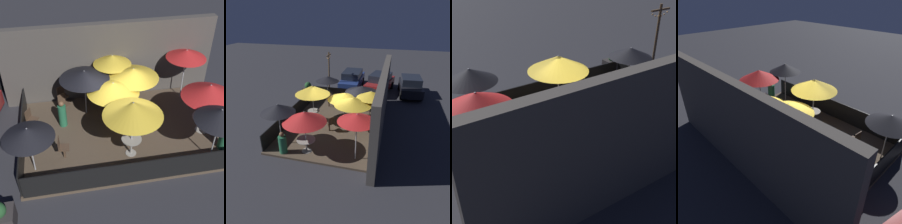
% 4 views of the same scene
% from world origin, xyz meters
% --- Properties ---
extents(ground_plane, '(60.00, 60.00, 0.00)m').
position_xyz_m(ground_plane, '(0.00, 0.00, 0.00)').
color(ground_plane, '#2D2D33').
extents(patio_deck, '(8.16, 5.49, 0.12)m').
position_xyz_m(patio_deck, '(0.00, 0.00, 0.06)').
color(patio_deck, brown).
rests_on(patio_deck, ground_plane).
extents(building_wall, '(9.76, 0.36, 3.73)m').
position_xyz_m(building_wall, '(0.00, 2.98, 1.86)').
color(building_wall, '#4C4742').
rests_on(building_wall, ground_plane).
extents(fence_front, '(7.96, 0.05, 0.95)m').
position_xyz_m(fence_front, '(0.00, -2.70, 0.59)').
color(fence_front, black).
rests_on(fence_front, patio_deck).
extents(fence_side_left, '(0.05, 5.29, 0.95)m').
position_xyz_m(fence_side_left, '(-4.03, 0.00, 0.59)').
color(fence_side_left, black).
rests_on(fence_side_left, patio_deck).
extents(patio_umbrella_0, '(2.19, 2.19, 2.44)m').
position_xyz_m(patio_umbrella_0, '(0.06, -1.31, 2.28)').
color(patio_umbrella_0, '#B2B2B7').
rests_on(patio_umbrella_0, patio_deck).
extents(patio_umbrella_1, '(2.18, 2.18, 2.27)m').
position_xyz_m(patio_umbrella_1, '(3.32, -0.52, 2.11)').
color(patio_umbrella_1, '#B2B2B7').
rests_on(patio_umbrella_1, patio_deck).
extents(patio_umbrella_2, '(1.82, 1.82, 2.00)m').
position_xyz_m(patio_umbrella_2, '(-3.60, -1.49, 1.92)').
color(patio_umbrella_2, '#B2B2B7').
rests_on(patio_umbrella_2, patio_deck).
extents(patio_umbrella_3, '(1.81, 1.81, 2.34)m').
position_xyz_m(patio_umbrella_3, '(2.97, -2.12, 2.22)').
color(patio_umbrella_3, '#B2B2B7').
rests_on(patio_umbrella_3, patio_deck).
extents(patio_umbrella_4, '(1.81, 1.81, 2.47)m').
position_xyz_m(patio_umbrella_4, '(3.32, 2.05, 2.39)').
color(patio_umbrella_4, '#B2B2B7').
rests_on(patio_umbrella_4, patio_deck).
extents(patio_umbrella_5, '(2.19, 2.19, 2.18)m').
position_xyz_m(patio_umbrella_5, '(0.74, 1.39, 2.08)').
color(patio_umbrella_5, '#B2B2B7').
rests_on(patio_umbrella_5, patio_deck).
extents(patio_umbrella_6, '(2.16, 2.16, 2.03)m').
position_xyz_m(patio_umbrella_6, '(-0.27, 0.67, 1.94)').
color(patio_umbrella_6, '#B2B2B7').
rests_on(patio_umbrella_6, patio_deck).
extents(patio_umbrella_7, '(2.13, 2.13, 2.19)m').
position_xyz_m(patio_umbrella_7, '(-1.33, 1.56, 2.12)').
color(patio_umbrella_7, '#B2B2B7').
rests_on(patio_umbrella_7, patio_deck).
extents(patio_umbrella_8, '(1.70, 1.70, 2.40)m').
position_xyz_m(patio_umbrella_8, '(0.00, 2.30, 2.30)').
color(patio_umbrella_8, '#B2B2B7').
rests_on(patio_umbrella_8, patio_deck).
extents(dining_table_0, '(0.76, 0.76, 0.76)m').
position_xyz_m(dining_table_0, '(0.06, -1.31, 0.72)').
color(dining_table_0, '#9E998E').
rests_on(dining_table_0, patio_deck).
extents(dining_table_1, '(0.96, 0.96, 0.71)m').
position_xyz_m(dining_table_1, '(3.32, -0.52, 0.69)').
color(dining_table_1, '#9E998E').
rests_on(dining_table_1, patio_deck).
extents(patio_chair_0, '(0.55, 0.55, 0.95)m').
position_xyz_m(patio_chair_0, '(-2.33, 2.41, 0.64)').
color(patio_chair_0, '#4C3828').
rests_on(patio_chair_0, patio_deck).
extents(patio_chair_1, '(0.56, 0.56, 0.94)m').
position_xyz_m(patio_chair_1, '(-2.32, 1.79, 0.64)').
color(patio_chair_1, '#4C3828').
rests_on(patio_chair_1, patio_deck).
extents(patio_chair_2, '(0.55, 0.55, 0.96)m').
position_xyz_m(patio_chair_2, '(-3.71, 0.90, 0.65)').
color(patio_chair_2, '#4C3828').
rests_on(patio_chair_2, patio_deck).
extents(patio_chair_3, '(0.56, 0.56, 0.95)m').
position_xyz_m(patio_chair_3, '(1.05, 0.07, 0.64)').
color(patio_chair_3, '#4C3828').
rests_on(patio_chair_3, patio_deck).
extents(patio_chair_4, '(0.44, 0.44, 0.96)m').
position_xyz_m(patio_chair_4, '(-2.54, -1.04, 0.65)').
color(patio_chair_4, '#4C3828').
rests_on(patio_chair_4, patio_deck).
extents(patron_1, '(0.39, 0.39, 1.25)m').
position_xyz_m(patron_1, '(-2.41, 0.89, 0.69)').
color(patron_1, '#236642').
rests_on(patron_1, patio_deck).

